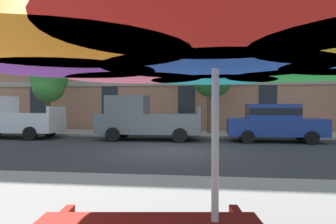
{
  "coord_description": "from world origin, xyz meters",
  "views": [
    {
      "loc": [
        1.41,
        -11.51,
        1.69
      ],
      "look_at": [
        -0.47,
        3.2,
        1.4
      ],
      "focal_mm": 33.5,
      "sensor_mm": 36.0,
      "label": 1
    }
  ],
  "objects_px": {
    "sedan_blue": "(274,122)",
    "pickup_gray": "(145,119)",
    "pickup_white": "(8,119)",
    "street_tree_middle": "(210,75)",
    "patio_umbrella": "(215,40)",
    "street_tree_left": "(49,81)"
  },
  "relations": [
    {
      "from": "sedan_blue",
      "to": "pickup_gray",
      "type": "bearing_deg",
      "value": 180.0
    },
    {
      "from": "pickup_white",
      "to": "street_tree_middle",
      "type": "relative_size",
      "value": 1.04
    },
    {
      "from": "patio_umbrella",
      "to": "street_tree_middle",
      "type": "bearing_deg",
      "value": 89.78
    },
    {
      "from": "street_tree_middle",
      "to": "street_tree_left",
      "type": "bearing_deg",
      "value": -177.86
    },
    {
      "from": "patio_umbrella",
      "to": "pickup_white",
      "type": "bearing_deg",
      "value": 129.53
    },
    {
      "from": "street_tree_middle",
      "to": "patio_umbrella",
      "type": "bearing_deg",
      "value": -90.22
    },
    {
      "from": "street_tree_left",
      "to": "street_tree_middle",
      "type": "distance_m",
      "value": 9.73
    },
    {
      "from": "pickup_white",
      "to": "sedan_blue",
      "type": "height_order",
      "value": "pickup_white"
    },
    {
      "from": "street_tree_left",
      "to": "street_tree_middle",
      "type": "xyz_separation_m",
      "value": [
        9.72,
        0.36,
        0.28
      ]
    },
    {
      "from": "pickup_white",
      "to": "pickup_gray",
      "type": "height_order",
      "value": "same"
    },
    {
      "from": "pickup_gray",
      "to": "street_tree_left",
      "type": "bearing_deg",
      "value": 156.78
    },
    {
      "from": "sedan_blue",
      "to": "street_tree_middle",
      "type": "relative_size",
      "value": 0.9
    },
    {
      "from": "sedan_blue",
      "to": "patio_umbrella",
      "type": "xyz_separation_m",
      "value": [
        -3.03,
        -12.7,
        1.26
      ]
    },
    {
      "from": "pickup_gray",
      "to": "street_tree_left",
      "type": "distance_m",
      "value": 7.41
    },
    {
      "from": "pickup_gray",
      "to": "street_tree_left",
      "type": "relative_size",
      "value": 1.13
    },
    {
      "from": "sedan_blue",
      "to": "street_tree_middle",
      "type": "distance_m",
      "value": 5.02
    },
    {
      "from": "street_tree_left",
      "to": "pickup_gray",
      "type": "bearing_deg",
      "value": -23.22
    },
    {
      "from": "pickup_white",
      "to": "street_tree_middle",
      "type": "height_order",
      "value": "street_tree_middle"
    },
    {
      "from": "street_tree_left",
      "to": "patio_umbrella",
      "type": "relative_size",
      "value": 1.16
    },
    {
      "from": "pickup_white",
      "to": "street_tree_left",
      "type": "bearing_deg",
      "value": 73.6
    },
    {
      "from": "pickup_white",
      "to": "sedan_blue",
      "type": "xyz_separation_m",
      "value": [
        13.51,
        -0.0,
        -0.08
      ]
    },
    {
      "from": "sedan_blue",
      "to": "street_tree_middle",
      "type": "bearing_deg",
      "value": 133.25
    }
  ]
}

